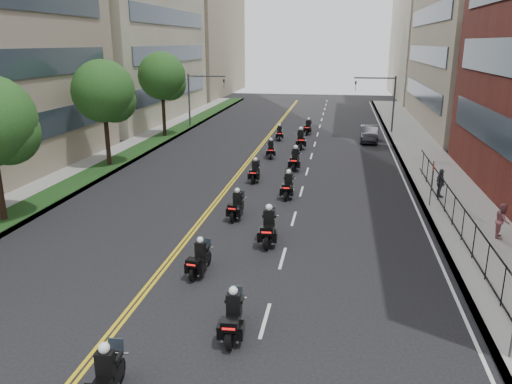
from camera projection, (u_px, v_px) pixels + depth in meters
sidewalk_right at (437, 176)px, 33.83m from camera, size 4.00×90.00×0.15m
sidewalk_left at (106, 162)px, 37.64m from camera, size 4.00×90.00×0.15m
grass_strip at (115, 161)px, 37.49m from camera, size 2.00×90.00×0.04m
building_right_far at (449, 14)px, 78.65m from camera, size 15.00×28.00×26.00m
building_left_far at (184, 17)px, 85.56m from camera, size 16.00×28.00×26.00m
iron_fence at (468, 232)px, 21.47m from camera, size 0.05×28.00×1.50m
street_trees at (65, 105)px, 29.99m from camera, size 4.40×38.40×7.98m
traffic_signal_right at (384, 96)px, 49.23m from camera, size 4.09×0.20×5.60m
traffic_signal_left at (198, 93)px, 52.26m from camera, size 4.09×0.20×5.60m
motorcycle_0 at (105, 382)px, 12.35m from camera, size 0.60×2.32×1.71m
motorcycle_1 at (233, 318)px, 15.30m from camera, size 0.57×2.22×1.64m
motorcycle_2 at (200, 260)px, 19.48m from camera, size 0.60×2.06×1.52m
motorcycle_3 at (269, 228)px, 22.45m from camera, size 0.59×2.47×1.82m
motorcycle_4 at (237, 207)px, 25.70m from camera, size 0.57×2.17×1.60m
motorcycle_5 at (288, 187)px, 29.18m from camera, size 0.52×2.25×1.66m
motorcycle_6 at (255, 172)px, 32.55m from camera, size 0.49×2.14×1.58m
motorcycle_7 at (295, 160)px, 35.48m from camera, size 0.56×2.41×1.78m
motorcycle_8 at (271, 150)px, 39.27m from camera, size 0.65×2.13×1.57m
motorcycle_9 at (301, 140)px, 42.66m from camera, size 0.75×2.51×1.86m
motorcycle_10 at (279, 134)px, 46.43m from camera, size 0.62×2.06×1.52m
motorcycle_11 at (308, 128)px, 49.30m from camera, size 0.58×2.23×1.64m
parked_sedan at (369, 134)px, 45.64m from camera, size 1.64×4.41×1.44m
pedestrian_b at (502, 221)px, 22.72m from camera, size 0.79×0.91×1.62m
pedestrian_c at (440, 183)px, 28.66m from camera, size 0.61×1.05×1.67m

